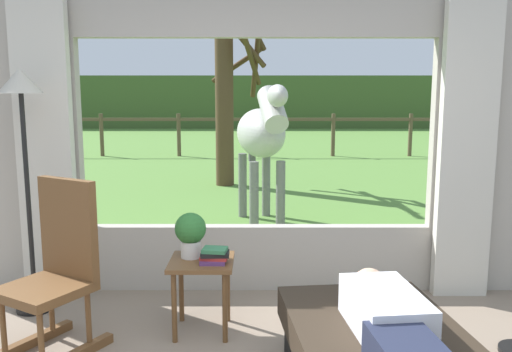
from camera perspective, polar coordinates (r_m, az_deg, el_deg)
name	(u,v)px	position (r m, az deg, el deg)	size (l,w,h in m)	color
back_wall_with_window	(256,144)	(4.40, 0.00, 3.51)	(5.20, 0.12, 2.55)	#ADA599
curtain_panel_left	(46,151)	(4.59, -21.63, 2.48)	(0.44, 0.10, 2.40)	beige
curtain_panel_right	(467,151)	(4.59, 21.65, 2.48)	(0.44, 0.10, 2.40)	beige
outdoor_pasture_lawn	(256,150)	(15.37, 0.03, 2.80)	(36.00, 21.68, 0.02)	#568438
distant_hill_ridge	(256,102)	(25.12, 0.04, 7.94)	(36.00, 2.00, 2.40)	#405A2B
reclining_person	(394,329)	(2.79, 14.63, -15.63)	(0.40, 1.44, 0.22)	silver
rocking_chair	(57,269)	(3.70, -20.58, -9.32)	(0.74, 0.82, 1.12)	brown
side_table	(202,273)	(3.77, -5.85, -10.31)	(0.44, 0.44, 0.52)	brown
potted_plant	(190,232)	(3.76, -7.04, -5.99)	(0.22, 0.22, 0.32)	silver
book_stack	(214,256)	(3.66, -4.51, -8.52)	(0.20, 0.15, 0.10)	#59336B
floor_lamp_left	(23,117)	(4.28, -23.75, 5.78)	(0.32, 0.32, 1.84)	black
horse	(262,135)	(6.50, 0.65, 4.46)	(0.78, 1.82, 1.73)	#B2B2AD
pasture_tree	(228,98)	(9.40, -2.98, 8.33)	(1.03, 1.44, 3.47)	#4C3823
pasture_fence_line	(256,128)	(13.77, 0.03, 5.15)	(16.10, 0.10, 1.10)	brown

